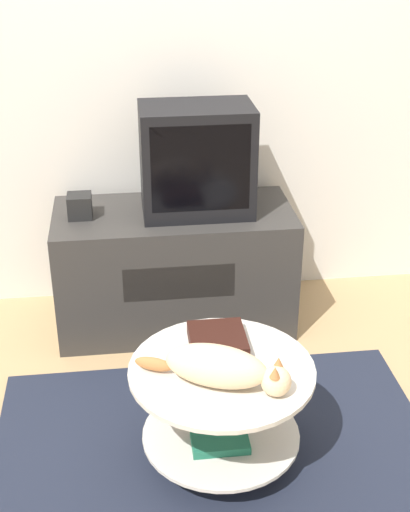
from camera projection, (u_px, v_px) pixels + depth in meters
The scene contains 9 objects.
ground_plane at pixel (215, 451), 2.71m from camera, with size 12.00×12.00×0.00m, color tan.
wall_back at pixel (179, 39), 3.27m from camera, with size 8.00×0.05×2.60m.
rug at pixel (215, 449), 2.71m from camera, with size 1.67×1.10×0.02m.
tv_stand at pixel (175, 268), 3.41m from camera, with size 1.11×0.51×0.59m.
tv at pixel (197, 160), 3.17m from camera, with size 0.50×0.31×0.49m.
speaker at pixel (80, 206), 3.20m from camera, with size 0.11×0.11×0.11m.
coffee_table at pixel (221, 402), 2.55m from camera, with size 0.66×0.66×0.40m.
dvd_box at pixel (217, 340), 2.59m from camera, with size 0.20×0.21×0.05m.
cat at pixel (222, 368), 2.37m from camera, with size 0.51×0.28×0.14m.
Camera 1 is at (-0.30, -2.06, 1.90)m, focal length 50.00 mm.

